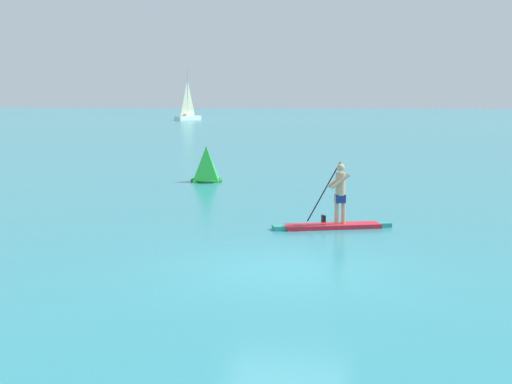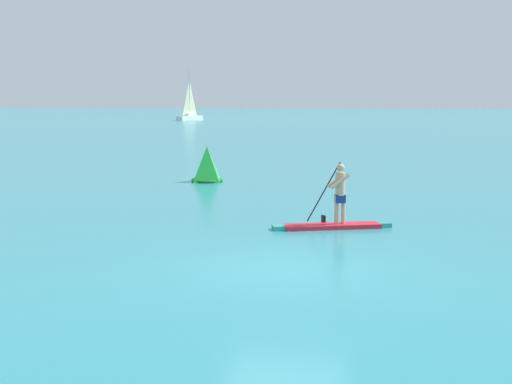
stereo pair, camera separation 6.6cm
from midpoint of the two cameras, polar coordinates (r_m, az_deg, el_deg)
ground at (r=14.91m, az=2.47°, el=-6.12°), size 440.00×440.00×0.00m
paddleboarder_mid_center at (r=19.64m, az=6.21°, el=-1.77°), size 3.16×1.52×1.78m
race_marker_buoy at (r=30.40m, az=-3.79°, el=2.07°), size 1.52×1.52×1.48m
sailboat_left_horizon at (r=113.89m, az=-5.19°, el=6.11°), size 3.26×4.87×7.64m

